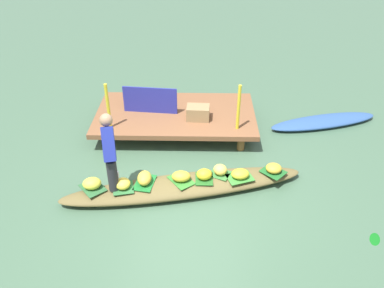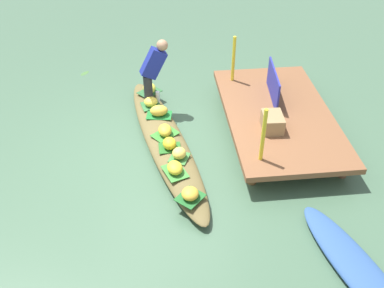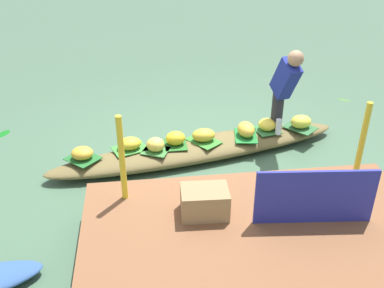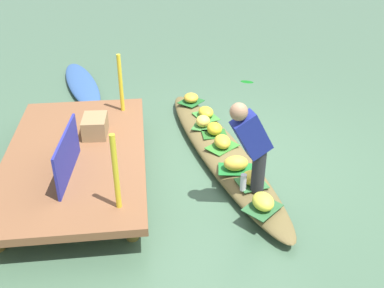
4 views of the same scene
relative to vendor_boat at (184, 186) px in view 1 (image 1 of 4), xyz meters
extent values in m
plane|color=#43634A|center=(0.00, 0.00, -0.11)|extent=(40.00, 40.00, 0.00)
cube|color=brown|center=(-0.24, 1.98, 0.23)|extent=(3.20, 1.80, 0.10)
cylinder|color=brown|center=(-1.52, 1.26, 0.03)|extent=(0.14, 0.14, 0.29)
cylinder|color=brown|center=(1.04, 1.26, 0.03)|extent=(0.14, 0.14, 0.29)
cylinder|color=brown|center=(-1.52, 2.70, 0.03)|extent=(0.14, 0.14, 0.29)
cylinder|color=brown|center=(1.04, 2.70, 0.03)|extent=(0.14, 0.14, 0.29)
ellipsoid|color=brown|center=(0.00, 0.00, 0.00)|extent=(4.06, 1.48, 0.22)
ellipsoid|color=#305490|center=(2.85, 2.22, -0.03)|extent=(2.42, 1.12, 0.16)
cube|color=#206127|center=(1.49, 0.26, 0.12)|extent=(0.49, 0.49, 0.01)
ellipsoid|color=gold|center=(1.49, 0.26, 0.19)|extent=(0.30, 0.28, 0.15)
cube|color=#357E2C|center=(-0.05, 0.00, 0.12)|extent=(0.49, 0.52, 0.01)
ellipsoid|color=gold|center=(-0.05, 0.00, 0.20)|extent=(0.31, 0.23, 0.17)
cube|color=#266423|center=(0.33, 0.05, 0.12)|extent=(0.29, 0.36, 0.01)
ellipsoid|color=gold|center=(0.33, 0.05, 0.21)|extent=(0.28, 0.25, 0.18)
cube|color=#3B8634|center=(0.92, 0.09, 0.12)|extent=(0.49, 0.42, 0.01)
ellipsoid|color=gold|center=(0.92, 0.09, 0.19)|extent=(0.33, 0.27, 0.15)
cube|color=#306D38|center=(-0.96, -0.21, 0.12)|extent=(0.39, 0.40, 0.01)
ellipsoid|color=yellow|center=(-0.96, -0.21, 0.20)|extent=(0.24, 0.25, 0.16)
cube|color=#2D6235|center=(-1.44, -0.22, 0.12)|extent=(0.50, 0.51, 0.01)
ellipsoid|color=yellow|center=(-1.44, -0.22, 0.21)|extent=(0.33, 0.28, 0.18)
cube|color=#1C702C|center=(-0.63, -0.07, 0.12)|extent=(0.36, 0.48, 0.01)
ellipsoid|color=gold|center=(-0.63, -0.07, 0.21)|extent=(0.23, 0.32, 0.19)
cube|color=#397837|center=(0.59, 0.18, 0.12)|extent=(0.40, 0.38, 0.01)
ellipsoid|color=#F9D054|center=(0.59, 0.18, 0.20)|extent=(0.28, 0.27, 0.18)
cylinder|color=#28282D|center=(-1.09, -0.24, 0.39)|extent=(0.16, 0.16, 0.55)
cube|color=navy|center=(-1.12, -0.12, 0.89)|extent=(0.28, 0.52, 0.59)
sphere|color=#9E7556|center=(-1.16, 0.05, 1.20)|extent=(0.20, 0.20, 0.20)
cylinder|color=silver|center=(-1.07, -0.07, 0.22)|extent=(0.07, 0.07, 0.22)
cube|color=navy|center=(-0.74, 1.98, 0.55)|extent=(1.08, 0.13, 0.54)
cylinder|color=yellow|center=(-1.44, 1.38, 0.73)|extent=(0.06, 0.06, 0.89)
cylinder|color=yellow|center=(0.96, 1.38, 0.73)|extent=(0.06, 0.06, 0.89)
cube|color=#92754D|center=(0.21, 1.74, 0.41)|extent=(0.45, 0.34, 0.27)
ellipsoid|color=#106818|center=(2.78, -1.01, -0.11)|extent=(0.24, 0.30, 0.01)
camera|label=1|loc=(0.24, -5.08, 4.18)|focal=37.27mm
camera|label=2|loc=(5.98, -0.19, 4.57)|focal=41.72mm
camera|label=3|loc=(0.75, 5.01, 2.83)|focal=40.95mm
camera|label=4|loc=(-5.34, 1.04, 3.30)|focal=41.77mm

